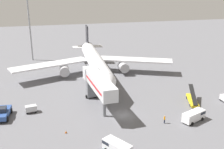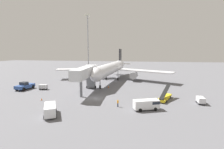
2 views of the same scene
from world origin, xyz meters
TOP-DOWN VIEW (x-y plane):
  - ground_plane at (0.00, 0.00)m, footprint 300.00×300.00m
  - airplane_at_gate at (-0.35, 26.58)m, footprint 49.19×46.59m
  - jet_bridge at (-4.17, 5.85)m, footprint 3.97×17.03m
  - pushback_tug at (-24.38, 5.70)m, footprint 3.63×6.13m
  - belt_loader_truck at (17.48, 1.68)m, footprint 4.27×7.31m
  - service_van_rear_left at (12.88, -6.21)m, footprint 5.57×3.65m
  - service_van_rear_right at (-5.25, -12.32)m, footprint 4.24×5.36m
  - baggage_cart_mid_right at (25.16, -0.06)m, footprint 1.46×2.65m
  - baggage_cart_mid_center at (-18.67, 6.67)m, footprint 2.48×1.67m
  - ground_crew_worker_foreground at (6.73, -5.48)m, footprint 0.41×0.41m
  - safety_cone_alpha at (-12.44, -3.92)m, footprint 0.37×0.37m
  - safety_cone_bravo at (0.97, 12.99)m, footprint 0.46×0.46m
  - apron_light_mast at (-18.50, 51.97)m, footprint 2.40×2.40m

SIDE VIEW (x-z plane):
  - ground_plane at x=0.00m, z-range 0.00..0.00m
  - safety_cone_alpha at x=-12.44m, z-range 0.00..0.57m
  - safety_cone_bravo at x=0.97m, z-range 0.00..0.70m
  - belt_loader_truck at x=17.48m, z-range -0.90..2.45m
  - baggage_cart_mid_right at x=25.16m, z-range 0.08..1.63m
  - baggage_cart_mid_center at x=-18.67m, z-range 0.08..1.64m
  - ground_crew_worker_foreground at x=6.73m, z-range 0.05..1.71m
  - pushback_tug at x=-24.38m, z-range -0.08..2.36m
  - service_van_rear_right at x=-5.25m, z-range 0.15..2.17m
  - service_van_rear_left at x=12.88m, z-range 0.15..2.24m
  - airplane_at_gate at x=-0.35m, z-range -1.58..11.42m
  - jet_bridge at x=-4.17m, z-range 1.88..9.43m
  - apron_light_mast at x=-18.50m, z-range 5.46..37.58m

